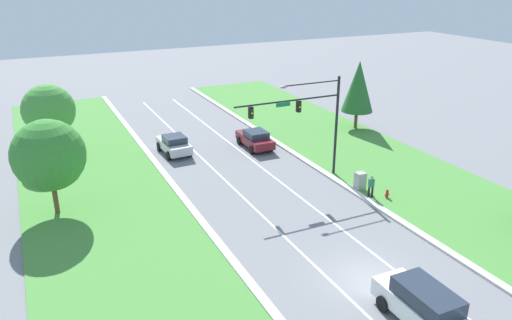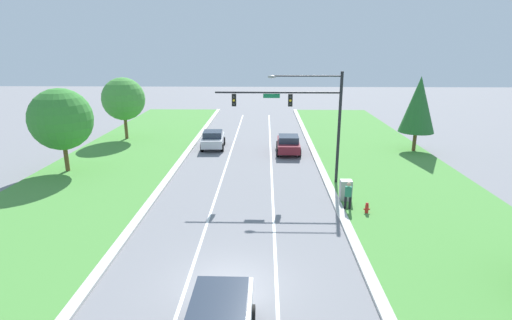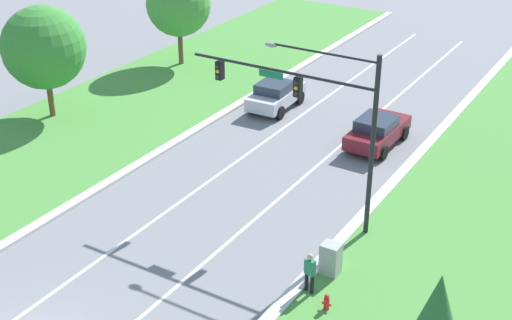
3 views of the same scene
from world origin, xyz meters
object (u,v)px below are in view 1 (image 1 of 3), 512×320
object	(u,v)px
fire_hydrant	(387,194)
oak_near_left_tree	(49,110)
white_suv	(424,306)
utility_cabinet	(360,181)
traffic_signal_mast	(309,114)
pedestrian	(371,186)
burgundy_sedan	(255,139)
silver_sedan	(174,144)
conifer_near_right_tree	(358,86)
oak_far_left_tree	(49,155)

from	to	relation	value
fire_hydrant	oak_near_left_tree	bearing A→B (deg)	137.30
white_suv	utility_cabinet	xyz separation A→B (m)	(6.30, 13.11, -0.37)
utility_cabinet	traffic_signal_mast	bearing A→B (deg)	126.38
pedestrian	fire_hydrant	bearing A→B (deg)	162.27
white_suv	oak_near_left_tree	distance (m)	32.33
white_suv	pedestrian	size ratio (longest dim) A/B	2.96
burgundy_sedan	utility_cabinet	distance (m)	11.75
white_suv	fire_hydrant	bearing A→B (deg)	57.81
traffic_signal_mast	white_suv	size ratio (longest dim) A/B	1.67
white_suv	silver_sedan	bearing A→B (deg)	98.13
oak_near_left_tree	utility_cabinet	bearing A→B (deg)	-40.66
conifer_near_right_tree	oak_near_left_tree	size ratio (longest dim) A/B	1.08
traffic_signal_mast	fire_hydrant	size ratio (longest dim) A/B	11.96
traffic_signal_mast	burgundy_sedan	world-z (taller)	traffic_signal_mast
utility_cabinet	oak_far_left_tree	world-z (taller)	oak_far_left_tree
oak_far_left_tree	white_suv	bearing A→B (deg)	-53.72
burgundy_sedan	conifer_near_right_tree	bearing A→B (deg)	4.90
silver_sedan	white_suv	bearing A→B (deg)	-85.03
burgundy_sedan	oak_near_left_tree	bearing A→B (deg)	163.70
pedestrian	oak_near_left_tree	xyz separation A→B (m)	(-18.97, 17.83, 3.17)
silver_sedan	pedestrian	distance (m)	17.33
white_suv	fire_hydrant	xyz separation A→B (m)	(7.13, 11.12, -0.70)
pedestrian	silver_sedan	bearing A→B (deg)	-43.25
white_suv	oak_near_left_tree	xyz separation A→B (m)	(-12.81, 29.53, 3.06)
burgundy_sedan	oak_near_left_tree	distance (m)	17.29
pedestrian	oak_far_left_tree	world-z (taller)	oak_far_left_tree
white_suv	utility_cabinet	size ratio (longest dim) A/B	3.73
silver_sedan	pedestrian	bearing A→B (deg)	-58.80
conifer_near_right_tree	fire_hydrant	bearing A→B (deg)	-118.35
burgundy_sedan	utility_cabinet	xyz separation A→B (m)	(2.90, -11.39, -0.17)
burgundy_sedan	pedestrian	xyz separation A→B (m)	(2.76, -12.80, 0.10)
traffic_signal_mast	oak_near_left_tree	size ratio (longest dim) A/B	1.34
burgundy_sedan	silver_sedan	xyz separation A→B (m)	(-6.91, 1.59, 0.02)
traffic_signal_mast	silver_sedan	world-z (taller)	traffic_signal_mast
white_suv	silver_sedan	xyz separation A→B (m)	(-3.51, 26.09, -0.19)
utility_cabinet	conifer_near_right_tree	distance (m)	15.26
burgundy_sedan	pedestrian	bearing A→B (deg)	-76.93
burgundy_sedan	fire_hydrant	distance (m)	13.90
pedestrian	fire_hydrant	world-z (taller)	pedestrian
utility_cabinet	oak_near_left_tree	world-z (taller)	oak_near_left_tree
fire_hydrant	oak_near_left_tree	world-z (taller)	oak_near_left_tree
burgundy_sedan	traffic_signal_mast	bearing A→B (deg)	-85.88
white_suv	silver_sedan	world-z (taller)	white_suv
traffic_signal_mast	conifer_near_right_tree	size ratio (longest dim) A/B	1.25
traffic_signal_mast	oak_far_left_tree	xyz separation A→B (m)	(-17.48, 2.13, -1.10)
oak_far_left_tree	silver_sedan	bearing A→B (deg)	36.60
white_suv	pedestrian	distance (m)	13.22
conifer_near_right_tree	oak_near_left_tree	distance (m)	27.91
white_suv	oak_far_left_tree	bearing A→B (deg)	126.75
fire_hydrant	silver_sedan	bearing A→B (deg)	125.41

